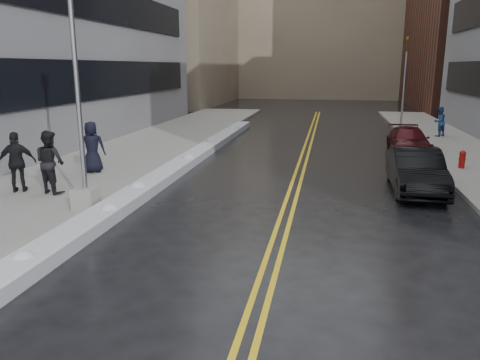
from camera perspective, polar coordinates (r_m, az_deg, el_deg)
The scene contains 16 objects.
ground at distance 11.51m, azimuth -8.32°, elevation -7.84°, with size 160.00×160.00×0.00m, color black.
sidewalk_west at distance 22.54m, azimuth -13.91°, elevation 2.75°, with size 5.50×50.00×0.15m, color gray.
lane_line_left at distance 20.56m, azimuth 7.10°, elevation 1.81°, with size 0.12×50.00×0.01m, color gold.
lane_line_right at distance 20.54m, azimuth 7.94°, elevation 1.78°, with size 0.12×50.00×0.01m, color gold.
snow_ridge at distance 19.50m, azimuth -7.52°, elevation 1.65°, with size 0.90×30.00×0.34m, color silver.
building_west_far at distance 57.57m, azimuth -9.03°, elevation 18.31°, with size 14.00×22.00×18.00m, color gray.
building_far at distance 70.44m, azimuth 10.05°, elevation 19.03°, with size 36.00×16.00×22.00m, color gray.
lamppost at distance 14.03m, azimuth -18.89°, elevation 6.15°, with size 0.65×0.65×7.62m.
fire_hydrant at distance 21.11m, azimuth 25.47°, elevation 2.40°, with size 0.26×0.26×0.73m.
traffic_signal at distance 34.45m, azimuth 19.42°, elevation 11.61°, with size 0.16×0.20×6.00m.
pedestrian_b at distance 16.38m, azimuth -22.15°, elevation 2.05°, with size 1.00×0.78×2.06m, color black.
pedestrian_c at distance 19.09m, azimuth -17.59°, elevation 3.85°, with size 0.98×0.63×2.00m, color black.
pedestrian_d at distance 16.96m, azimuth -25.51°, elevation 1.97°, with size 1.17×0.49×1.99m, color black.
pedestrian_east at distance 30.24m, azimuth 23.11°, elevation 6.55°, with size 0.84×0.65×1.73m, color navy.
car_black at distance 17.03m, azimuth 20.68°, elevation 1.07°, with size 1.56×4.46×1.47m, color black.
car_maroon at distance 24.63m, azimuth 19.88°, elevation 4.54°, with size 1.76×4.32×1.25m, color #400A0F.
Camera 1 is at (3.62, -10.09, 4.19)m, focal length 35.00 mm.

